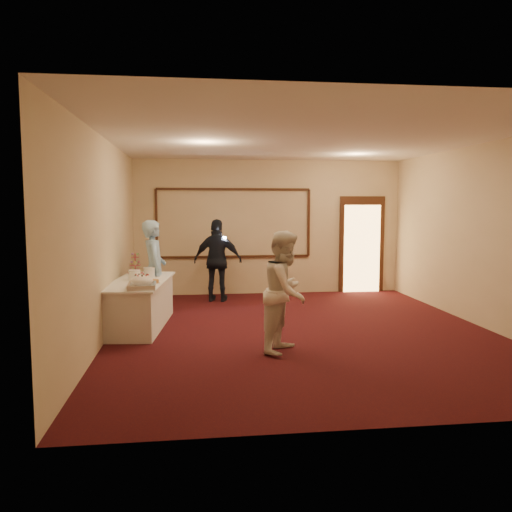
{
  "coord_description": "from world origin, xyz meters",
  "views": [
    {
      "loc": [
        -1.68,
        -7.62,
        1.99
      ],
      "look_at": [
        -0.66,
        0.6,
        1.15
      ],
      "focal_mm": 35.0,
      "sensor_mm": 36.0,
      "label": 1
    }
  ],
  "objects_px": {
    "plate_stack_a": "(135,275)",
    "guest": "(218,260)",
    "cupcake_stand": "(135,265)",
    "man": "(154,269)",
    "tart": "(151,282)",
    "pavlova_tray": "(142,283)",
    "woman": "(286,291)",
    "plate_stack_b": "(149,272)",
    "buffet_table": "(140,304)"
  },
  "relations": [
    {
      "from": "cupcake_stand",
      "to": "guest",
      "type": "height_order",
      "value": "guest"
    },
    {
      "from": "buffet_table",
      "to": "plate_stack_a",
      "type": "xyz_separation_m",
      "value": [
        -0.09,
        0.07,
        0.47
      ]
    },
    {
      "from": "buffet_table",
      "to": "plate_stack_a",
      "type": "relative_size",
      "value": 11.36
    },
    {
      "from": "woman",
      "to": "tart",
      "type": "bearing_deg",
      "value": 86.16
    },
    {
      "from": "pavlova_tray",
      "to": "plate_stack_b",
      "type": "distance_m",
      "value": 1.22
    },
    {
      "from": "pavlova_tray",
      "to": "woman",
      "type": "distance_m",
      "value": 2.16
    },
    {
      "from": "man",
      "to": "buffet_table",
      "type": "bearing_deg",
      "value": 158.11
    },
    {
      "from": "pavlova_tray",
      "to": "man",
      "type": "distance_m",
      "value": 1.49
    },
    {
      "from": "pavlova_tray",
      "to": "man",
      "type": "relative_size",
      "value": 0.33
    },
    {
      "from": "woman",
      "to": "cupcake_stand",
      "type": "bearing_deg",
      "value": 71.83
    },
    {
      "from": "tart",
      "to": "man",
      "type": "height_order",
      "value": "man"
    },
    {
      "from": "pavlova_tray",
      "to": "plate_stack_a",
      "type": "distance_m",
      "value": 0.9
    },
    {
      "from": "buffet_table",
      "to": "guest",
      "type": "height_order",
      "value": "guest"
    },
    {
      "from": "plate_stack_b",
      "to": "guest",
      "type": "height_order",
      "value": "guest"
    },
    {
      "from": "tart",
      "to": "guest",
      "type": "height_order",
      "value": "guest"
    },
    {
      "from": "tart",
      "to": "man",
      "type": "xyz_separation_m",
      "value": [
        -0.02,
        1.04,
        0.07
      ]
    },
    {
      "from": "cupcake_stand",
      "to": "man",
      "type": "relative_size",
      "value": 0.23
    },
    {
      "from": "cupcake_stand",
      "to": "buffet_table",
      "type": "bearing_deg",
      "value": -79.51
    },
    {
      "from": "buffet_table",
      "to": "tart",
      "type": "relative_size",
      "value": 7.65
    },
    {
      "from": "man",
      "to": "woman",
      "type": "bearing_deg",
      "value": -146.96
    },
    {
      "from": "pavlova_tray",
      "to": "tart",
      "type": "relative_size",
      "value": 1.95
    },
    {
      "from": "buffet_table",
      "to": "tart",
      "type": "distance_m",
      "value": 0.58
    },
    {
      "from": "buffet_table",
      "to": "woman",
      "type": "distance_m",
      "value": 2.71
    },
    {
      "from": "buffet_table",
      "to": "guest",
      "type": "xyz_separation_m",
      "value": [
        1.37,
        2.08,
        0.47
      ]
    },
    {
      "from": "pavlova_tray",
      "to": "plate_stack_b",
      "type": "bearing_deg",
      "value": 89.86
    },
    {
      "from": "plate_stack_b",
      "to": "woman",
      "type": "bearing_deg",
      "value": -45.64
    },
    {
      "from": "plate_stack_b",
      "to": "pavlova_tray",
      "type": "bearing_deg",
      "value": -90.14
    },
    {
      "from": "pavlova_tray",
      "to": "plate_stack_a",
      "type": "xyz_separation_m",
      "value": [
        -0.21,
        0.88,
        -0.0
      ]
    },
    {
      "from": "buffet_table",
      "to": "man",
      "type": "relative_size",
      "value": 1.3
    },
    {
      "from": "man",
      "to": "pavlova_tray",
      "type": "bearing_deg",
      "value": 170.71
    },
    {
      "from": "plate_stack_b",
      "to": "man",
      "type": "distance_m",
      "value": 0.28
    },
    {
      "from": "man",
      "to": "plate_stack_a",
      "type": "bearing_deg",
      "value": 149.38
    },
    {
      "from": "tart",
      "to": "woman",
      "type": "relative_size",
      "value": 0.18
    },
    {
      "from": "plate_stack_b",
      "to": "man",
      "type": "relative_size",
      "value": 0.11
    },
    {
      "from": "buffet_table",
      "to": "guest",
      "type": "relative_size",
      "value": 1.32
    },
    {
      "from": "cupcake_stand",
      "to": "plate_stack_a",
      "type": "bearing_deg",
      "value": -84.42
    },
    {
      "from": "tart",
      "to": "pavlova_tray",
      "type": "bearing_deg",
      "value": -100.7
    },
    {
      "from": "plate_stack_a",
      "to": "plate_stack_b",
      "type": "xyz_separation_m",
      "value": [
        0.21,
        0.34,
        -0.0
      ]
    },
    {
      "from": "pavlova_tray",
      "to": "plate_stack_a",
      "type": "height_order",
      "value": "pavlova_tray"
    },
    {
      "from": "cupcake_stand",
      "to": "plate_stack_b",
      "type": "bearing_deg",
      "value": -60.34
    },
    {
      "from": "plate_stack_a",
      "to": "man",
      "type": "relative_size",
      "value": 0.11
    },
    {
      "from": "cupcake_stand",
      "to": "plate_stack_a",
      "type": "xyz_separation_m",
      "value": [
        0.08,
        -0.86,
        -0.06
      ]
    },
    {
      "from": "tart",
      "to": "cupcake_stand",
      "type": "bearing_deg",
      "value": 106.45
    },
    {
      "from": "pavlova_tray",
      "to": "tart",
      "type": "bearing_deg",
      "value": 79.3
    },
    {
      "from": "plate_stack_a",
      "to": "guest",
      "type": "distance_m",
      "value": 2.48
    },
    {
      "from": "pavlova_tray",
      "to": "woman",
      "type": "xyz_separation_m",
      "value": [
        2.0,
        -0.83,
        -0.03
      ]
    },
    {
      "from": "buffet_table",
      "to": "guest",
      "type": "bearing_deg",
      "value": 56.55
    },
    {
      "from": "cupcake_stand",
      "to": "tart",
      "type": "bearing_deg",
      "value": -73.55
    },
    {
      "from": "plate_stack_a",
      "to": "tart",
      "type": "distance_m",
      "value": 0.52
    },
    {
      "from": "cupcake_stand",
      "to": "guest",
      "type": "distance_m",
      "value": 1.93
    }
  ]
}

